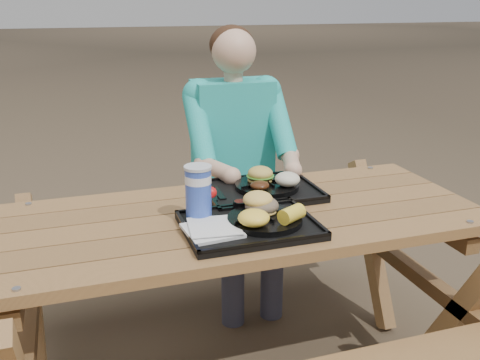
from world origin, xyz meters
name	(u,v)px	position (x,y,z in m)	size (l,w,h in m)	color
picnic_table	(240,302)	(0.00, 0.00, 0.38)	(1.80, 1.49, 0.75)	#999999
tray_near	(249,226)	(-0.01, -0.14, 0.76)	(0.45, 0.35, 0.02)	black
tray_far	(261,192)	(0.14, 0.17, 0.76)	(0.45, 0.35, 0.02)	black
plate_near	(265,219)	(0.04, -0.15, 0.78)	(0.26, 0.26, 0.02)	black
plate_far	(267,186)	(0.17, 0.18, 0.78)	(0.26, 0.26, 0.02)	black
napkin_stack	(212,229)	(-0.15, -0.17, 0.78)	(0.17, 0.17, 0.02)	silver
soda_cup	(198,194)	(-0.17, -0.05, 0.86)	(0.09, 0.09, 0.18)	#1636A8
condiment_bbq	(240,205)	(0.00, -0.01, 0.79)	(0.05, 0.05, 0.03)	#340905
condiment_mustard	(251,206)	(0.04, -0.02, 0.78)	(0.04, 0.04, 0.03)	yellow
sandwich	(262,196)	(0.05, -0.10, 0.85)	(0.11, 0.11, 0.12)	#EABB52
mac_cheese	(254,218)	(-0.02, -0.21, 0.82)	(0.11, 0.11, 0.05)	yellow
corn_cob	(292,214)	(0.11, -0.22, 0.82)	(0.09, 0.09, 0.05)	yellow
cutlery_far	(218,193)	(-0.03, 0.18, 0.77)	(0.03, 0.15, 0.01)	black
burger	(260,170)	(0.16, 0.21, 0.84)	(0.11, 0.11, 0.09)	gold
baked_beans	(260,185)	(0.12, 0.12, 0.81)	(0.08, 0.08, 0.03)	#421F0D
potato_salad	(287,179)	(0.24, 0.12, 0.82)	(0.10, 0.10, 0.06)	beige
diner	(234,178)	(0.20, 0.71, 0.64)	(0.48, 0.84, 1.28)	#18ABA3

